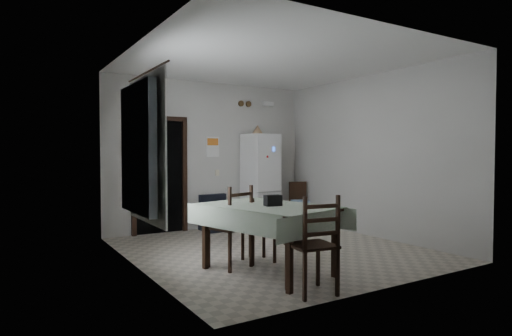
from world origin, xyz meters
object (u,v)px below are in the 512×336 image
at_px(navy_seat, 217,213).
at_px(dining_table, 268,239).
at_px(dining_chair_far_right, 258,229).
at_px(corner_chair, 300,203).
at_px(fridge, 261,180).
at_px(dining_chair_far_left, 230,226).
at_px(dining_chair_near_head, 312,244).

xyz_separation_m(navy_seat, dining_table, (-0.77, -2.98, 0.08)).
height_order(dining_table, dining_chair_far_right, dining_chair_far_right).
bearing_deg(corner_chair, fridge, -178.86).
height_order(dining_chair_far_left, dining_chair_near_head, dining_chair_far_left).
relative_size(corner_chair, dining_table, 0.54).
bearing_deg(dining_chair_near_head, dining_table, -83.17).
bearing_deg(navy_seat, dining_chair_far_left, -116.96).
bearing_deg(corner_chair, dining_chair_near_head, -106.19).
height_order(fridge, dining_table, fridge).
distance_m(corner_chair, dining_chair_near_head, 4.45).
xyz_separation_m(dining_table, dining_chair_far_left, (-0.28, 0.48, 0.11)).
height_order(navy_seat, corner_chair, corner_chair).
distance_m(dining_table, dining_chair_near_head, 0.91).
bearing_deg(dining_chair_far_left, dining_chair_far_right, 169.11).
xyz_separation_m(navy_seat, corner_chair, (1.81, -0.27, 0.10)).
xyz_separation_m(corner_chair, dining_chair_near_head, (-2.60, -3.61, 0.09)).
bearing_deg(navy_seat, dining_chair_near_head, -105.77).
distance_m(fridge, corner_chair, 0.99).
distance_m(fridge, dining_chair_near_head, 4.29).
relative_size(navy_seat, dining_chair_near_head, 0.65).
distance_m(corner_chair, dining_chair_far_right, 3.23).
xyz_separation_m(corner_chair, dining_chair_far_right, (-2.38, -2.18, 0.01)).
distance_m(navy_seat, dining_chair_far_left, 2.72).
bearing_deg(fridge, dining_chair_far_left, -134.18).
xyz_separation_m(fridge, dining_chair_far_right, (-1.57, -2.45, -0.49)).
bearing_deg(dining_chair_far_right, navy_seat, -97.30).
relative_size(dining_table, dining_chair_near_head, 1.53).
xyz_separation_m(fridge, dining_chair_near_head, (-1.79, -3.88, -0.41)).
distance_m(fridge, navy_seat, 1.16).
bearing_deg(fridge, navy_seat, 175.07).
relative_size(navy_seat, corner_chair, 0.78).
bearing_deg(navy_seat, dining_chair_far_right, -107.43).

